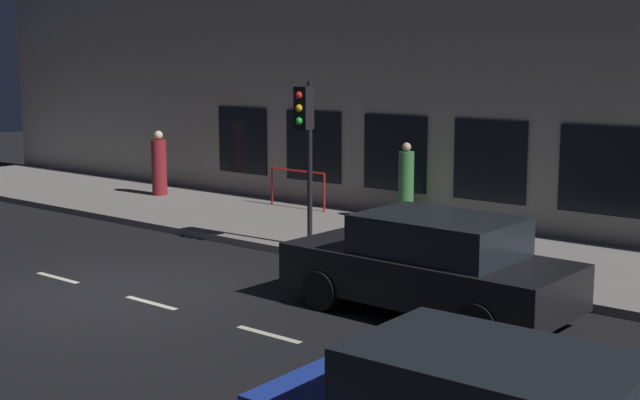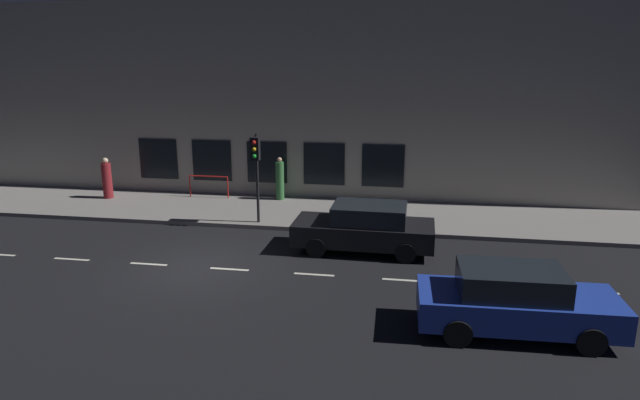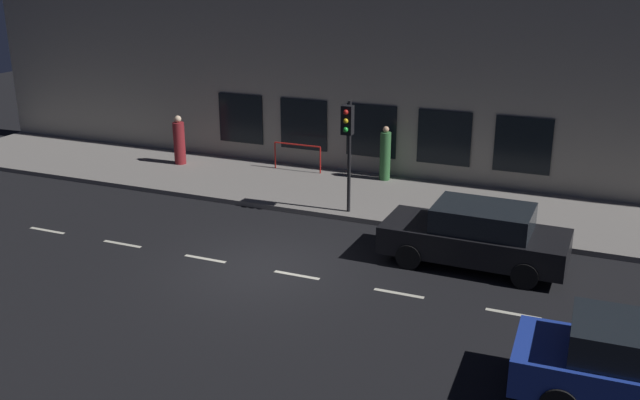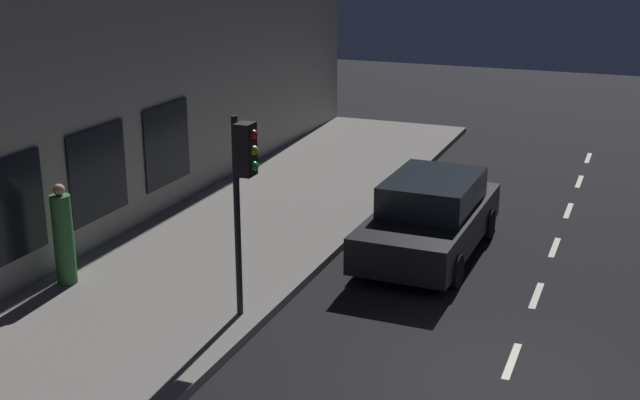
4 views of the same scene
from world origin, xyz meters
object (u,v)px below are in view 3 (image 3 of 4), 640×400
at_px(traffic_light, 348,132).
at_px(pedestrian_0, 385,155).
at_px(parked_car_0, 476,235).
at_px(pedestrian_1, 179,142).

xyz_separation_m(traffic_light, pedestrian_0, (3.63, -0.01, -1.60)).
height_order(parked_car_0, pedestrian_1, pedestrian_1).
bearing_deg(traffic_light, pedestrian_1, 70.73).
relative_size(traffic_light, pedestrian_1, 1.86).
bearing_deg(pedestrian_0, pedestrian_1, 174.56).
distance_m(traffic_light, pedestrian_0, 3.97).
height_order(traffic_light, parked_car_0, traffic_light).
xyz_separation_m(parked_car_0, pedestrian_1, (4.61, 11.72, 0.18)).
bearing_deg(pedestrian_1, traffic_light, -122.18).
relative_size(traffic_light, parked_car_0, 0.73).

